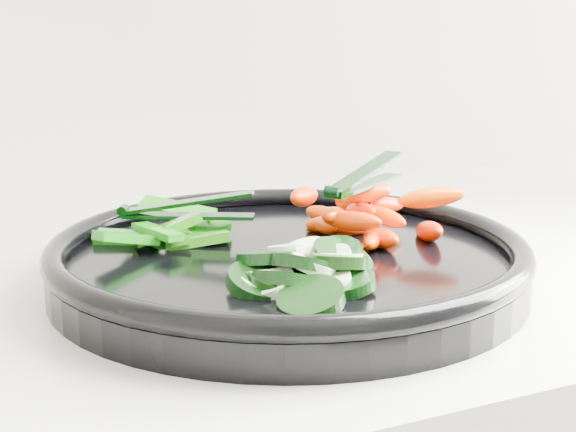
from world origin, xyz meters
name	(u,v)px	position (x,y,z in m)	size (l,w,h in m)	color
veggie_tray	(288,259)	(-0.15, 1.62, 0.95)	(0.45, 0.45, 0.04)	black
cucumber_pile	(300,272)	(-0.17, 1.55, 0.96)	(0.11, 0.13, 0.04)	black
carrot_pile	(362,215)	(-0.07, 1.64, 0.97)	(0.15, 0.14, 0.06)	#F15100
pepper_pile	(173,231)	(-0.22, 1.70, 0.96)	(0.12, 0.12, 0.03)	#226609
tong_carrot	(363,179)	(-0.07, 1.64, 1.00)	(0.10, 0.07, 0.02)	black
tong_pepper	(184,209)	(-0.21, 1.70, 0.98)	(0.11, 0.06, 0.02)	black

